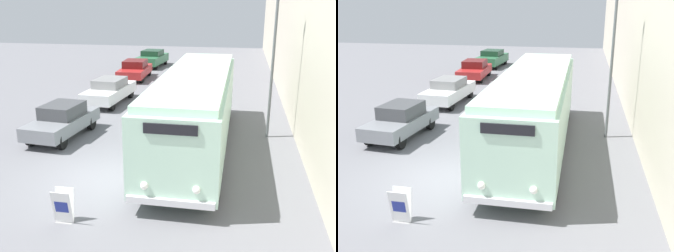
# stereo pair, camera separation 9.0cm
# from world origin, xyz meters

# --- Properties ---
(ground_plane) EXTENTS (80.00, 80.00, 0.00)m
(ground_plane) POSITION_xyz_m (0.00, 0.00, 0.00)
(ground_plane) COLOR slate
(building_wall_right) EXTENTS (0.30, 60.00, 8.64)m
(building_wall_right) POSITION_xyz_m (7.26, 10.00, 4.32)
(building_wall_right) COLOR beige
(building_wall_right) RESTS_ON ground_plane
(vintage_bus) EXTENTS (2.60, 11.57, 3.16)m
(vintage_bus) POSITION_xyz_m (2.93, 3.55, 1.79)
(vintage_bus) COLOR black
(vintage_bus) RESTS_ON ground_plane
(sign_board) EXTENTS (0.55, 0.37, 0.98)m
(sign_board) POSITION_xyz_m (0.08, -2.77, 0.47)
(sign_board) COLOR gray
(sign_board) RESTS_ON ground_plane
(streetlamp) EXTENTS (0.36, 0.36, 6.86)m
(streetlamp) POSITION_xyz_m (5.93, 5.52, 4.41)
(streetlamp) COLOR #595E60
(streetlamp) RESTS_ON ground_plane
(parked_car_near) EXTENTS (2.08, 4.20, 1.50)m
(parked_car_near) POSITION_xyz_m (-3.01, 3.85, 0.77)
(parked_car_near) COLOR black
(parked_car_near) RESTS_ON ground_plane
(parked_car_mid) EXTENTS (2.09, 4.59, 1.45)m
(parked_car_mid) POSITION_xyz_m (-2.94, 10.04, 0.76)
(parked_car_mid) COLOR black
(parked_car_mid) RESTS_ON ground_plane
(parked_car_far) EXTENTS (2.07, 4.50, 1.43)m
(parked_car_far) POSITION_xyz_m (-3.43, 17.56, 0.72)
(parked_car_far) COLOR black
(parked_car_far) RESTS_ON ground_plane
(parked_car_distant) EXTENTS (2.27, 4.58, 1.48)m
(parked_car_distant) POSITION_xyz_m (-3.45, 23.59, 0.76)
(parked_car_distant) COLOR black
(parked_car_distant) RESTS_ON ground_plane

